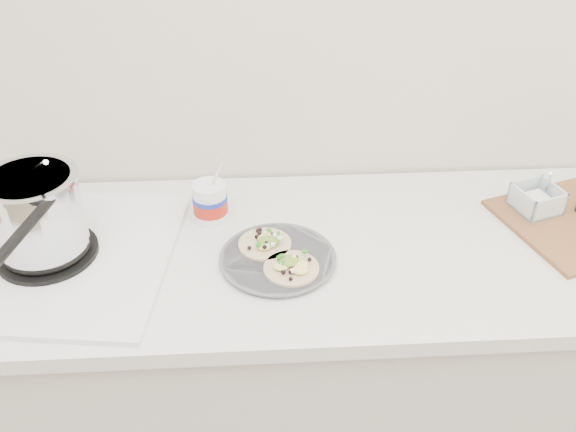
{
  "coord_description": "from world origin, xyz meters",
  "views": [
    {
      "loc": [
        -0.02,
        0.18,
        1.86
      ],
      "look_at": [
        0.06,
        1.46,
        0.96
      ],
      "focal_mm": 40.0,
      "sensor_mm": 36.0,
      "label": 1
    }
  ],
  "objects": [
    {
      "name": "taco_plate",
      "position": [
        0.03,
        1.36,
        0.92
      ],
      "size": [
        0.28,
        0.28,
        0.04
      ],
      "rotation": [
        0.0,
        0.0,
        0.29
      ],
      "color": "#56565C",
      "rests_on": "counter"
    },
    {
      "name": "tub",
      "position": [
        -0.13,
        1.54,
        0.96
      ],
      "size": [
        0.09,
        0.09,
        0.2
      ],
      "rotation": [
        0.0,
        0.0,
        -0.08
      ],
      "color": "white",
      "rests_on": "counter"
    },
    {
      "name": "stove",
      "position": [
        -0.51,
        1.4,
        0.99
      ],
      "size": [
        0.63,
        0.6,
        0.27
      ],
      "rotation": [
        0.0,
        0.0,
        -0.13
      ],
      "color": "silver",
      "rests_on": "counter"
    },
    {
      "name": "counter",
      "position": [
        0.0,
        1.43,
        0.45
      ],
      "size": [
        2.44,
        0.66,
        0.9
      ],
      "color": "silver",
      "rests_on": "ground"
    }
  ]
}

